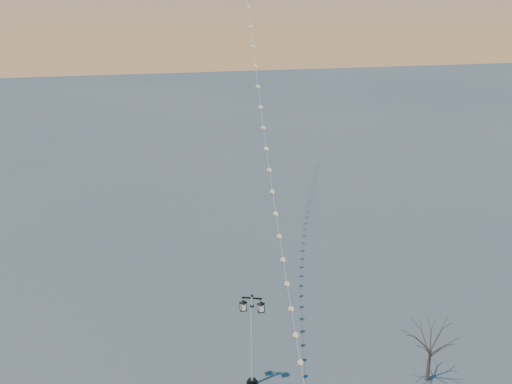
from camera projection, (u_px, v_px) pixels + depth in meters
name	position (u px, v px, depth m)	size (l,w,h in m)	color
street_lamp	(252.00, 336.00, 27.25)	(1.27, 0.82, 5.32)	black
bare_tree	(432.00, 341.00, 27.76)	(2.09, 2.09, 3.46)	#47372C
kite_train	(254.00, 8.00, 38.64)	(5.16, 36.96, 37.52)	black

